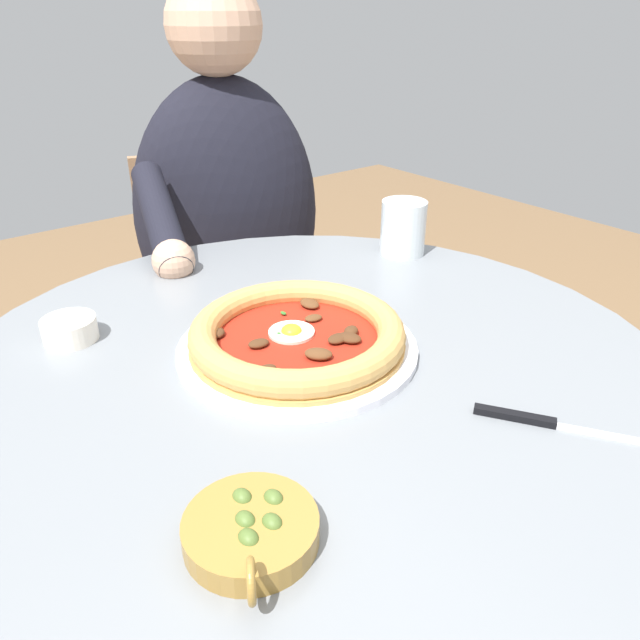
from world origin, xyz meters
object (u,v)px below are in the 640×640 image
water_glass (403,231)px  cafe_chair_diner (226,289)px  olive_pan (251,530)px  dining_table (310,453)px  ramekin_capers (70,328)px  pizza_on_plate (298,337)px  steak_knife (547,423)px  diner_person (233,299)px

water_glass → cafe_chair_diner: bearing=6.4°
olive_pan → dining_table: bearing=-46.9°
ramekin_capers → pizza_on_plate: bearing=-134.2°
steak_knife → diner_person: bearing=-7.9°
pizza_on_plate → steak_knife: (-0.28, -0.11, -0.02)m
steak_knife → ramekin_capers: bearing=33.7°
water_glass → cafe_chair_diner: 0.61m
steak_knife → ramekin_capers: 0.59m
pizza_on_plate → cafe_chair_diner: (0.70, -0.28, -0.27)m
water_glass → diner_person: 0.49m
dining_table → ramekin_capers: bearing=42.6°
dining_table → diner_person: bearing=-21.4°
ramekin_capers → diner_person: bearing=-51.2°
water_glass → ramekin_capers: (0.05, 0.56, -0.02)m
cafe_chair_diner → diner_person: bearing=157.8°
olive_pan → ramekin_capers: bearing=0.5°
dining_table → olive_pan: olive_pan is taller
dining_table → steak_knife: 0.32m
pizza_on_plate → steak_knife: bearing=-158.2°
water_glass → steak_knife: bearing=152.2°
ramekin_capers → olive_pan: size_ratio=0.55×
ramekin_capers → olive_pan: bearing=-179.5°
dining_table → olive_pan: (-0.20, 0.21, 0.16)m
pizza_on_plate → ramekin_capers: bearing=45.8°
diner_person → cafe_chair_diner: 0.15m
steak_knife → olive_pan: size_ratio=1.46×
ramekin_capers → olive_pan: olive_pan is taller
cafe_chair_diner → pizza_on_plate: bearing=157.8°
dining_table → ramekin_capers: 0.36m
water_glass → olive_pan: 0.67m
pizza_on_plate → steak_knife: pizza_on_plate is taller
olive_pan → cafe_chair_diner: (0.92, -0.49, -0.26)m
olive_pan → water_glass: bearing=-55.7°
ramekin_capers → olive_pan: (-0.43, -0.00, -0.00)m
steak_knife → olive_pan: (0.06, 0.32, 0.01)m
dining_table → olive_pan: size_ratio=7.14×
dining_table → diner_person: (0.59, -0.23, -0.06)m
cafe_chair_diner → dining_table: bearing=158.5°
dining_table → cafe_chair_diner: size_ratio=1.11×
dining_table → pizza_on_plate: pizza_on_plate is taller
steak_knife → olive_pan: bearing=79.2°
pizza_on_plate → olive_pan: 0.30m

